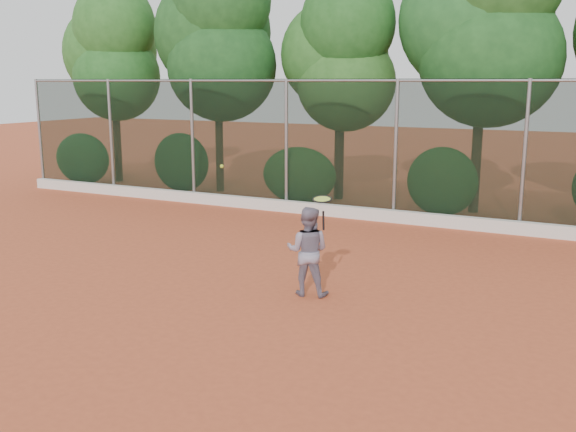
% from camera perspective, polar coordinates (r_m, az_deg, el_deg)
% --- Properties ---
extents(ground, '(80.00, 80.00, 0.00)m').
position_cam_1_polar(ground, '(10.08, -2.53, -8.03)').
color(ground, '#BA4E2C').
rests_on(ground, ground).
extents(concrete_curb, '(24.00, 0.20, 0.30)m').
position_cam_1_polar(concrete_curb, '(16.14, 9.16, -0.00)').
color(concrete_curb, silver).
rests_on(concrete_curb, ground).
extents(tennis_player, '(0.81, 0.69, 1.47)m').
position_cam_1_polar(tennis_player, '(10.41, 1.77, -3.14)').
color(tennis_player, gray).
rests_on(tennis_player, ground).
extents(chainlink_fence, '(24.09, 0.09, 3.50)m').
position_cam_1_polar(chainlink_fence, '(16.05, 9.55, 6.10)').
color(chainlink_fence, black).
rests_on(chainlink_fence, ground).
extents(foliage_backdrop, '(23.70, 3.63, 7.55)m').
position_cam_1_polar(foliage_backdrop, '(18.05, 10.00, 14.79)').
color(foliage_backdrop, '#452E1A').
rests_on(foliage_backdrop, ground).
extents(tennis_racket, '(0.37, 0.37, 0.55)m').
position_cam_1_polar(tennis_racket, '(9.91, 3.07, 1.28)').
color(tennis_racket, black).
rests_on(tennis_racket, ground).
extents(tennis_ball_in_flight, '(0.07, 0.07, 0.07)m').
position_cam_1_polar(tennis_ball_in_flight, '(11.53, -5.91, 4.42)').
color(tennis_ball_in_flight, '#BCD530').
rests_on(tennis_ball_in_flight, ground).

